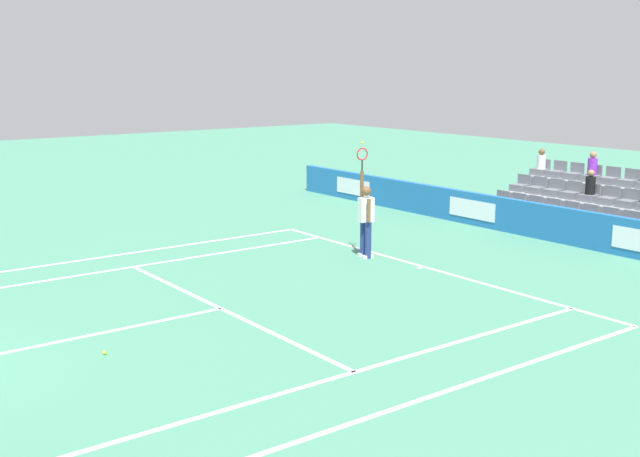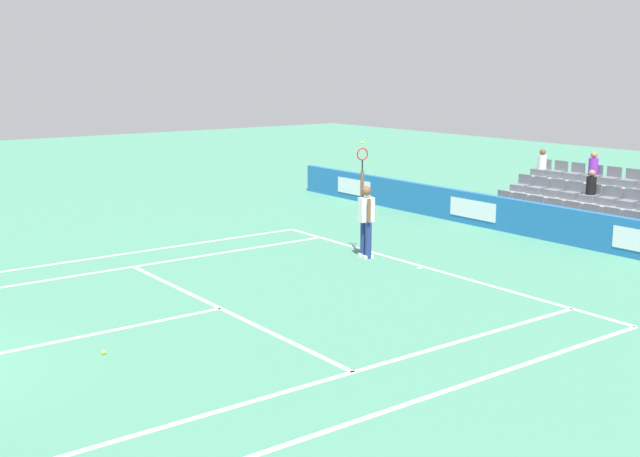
{
  "view_description": "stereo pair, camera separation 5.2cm",
  "coord_description": "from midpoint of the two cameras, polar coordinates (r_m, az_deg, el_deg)",
  "views": [
    {
      "loc": [
        -13.05,
        0.96,
        4.63
      ],
      "look_at": [
        0.79,
        -9.41,
        1.1
      ],
      "focal_mm": 44.61,
      "sensor_mm": 36.0,
      "label": 1
    },
    {
      "loc": [
        -13.09,
        0.92,
        4.63
      ],
      "look_at": [
        0.79,
        -9.41,
        1.1
      ],
      "focal_mm": 44.61,
      "sensor_mm": 36.0,
      "label": 2
    }
  ],
  "objects": [
    {
      "name": "stadium_stand",
      "position": [
        24.16,
        19.58,
        1.13
      ],
      "size": [
        6.2,
        2.85,
        2.18
      ],
      "color": "gray",
      "rests_on": "ground"
    },
    {
      "name": "line_doubles_sideline_left",
      "position": [
        20.32,
        -16.05,
        -2.08
      ],
      "size": [
        0.1,
        11.89,
        0.01
      ],
      "primitive_type": "cube",
      "color": "white",
      "rests_on": "ground"
    },
    {
      "name": "line_doubles_sideline_right",
      "position": [
        11.24,
        5.04,
        -12.81
      ],
      "size": [
        0.1,
        11.89,
        0.01
      ],
      "primitive_type": "cube",
      "color": "white",
      "rests_on": "ground"
    },
    {
      "name": "line_singles_sideline_left",
      "position": [
        19.08,
        -14.57,
        -2.88
      ],
      "size": [
        0.1,
        11.89,
        0.01
      ],
      "primitive_type": "cube",
      "color": "white",
      "rests_on": "ground"
    },
    {
      "name": "line_baseline",
      "position": [
        18.89,
        7.4,
        -2.74
      ],
      "size": [
        10.97,
        0.1,
        0.01
      ],
      "primitive_type": "cube",
      "color": "white",
      "rests_on": "ground"
    },
    {
      "name": "line_centre_mark",
      "position": [
        18.82,
        7.18,
        -2.79
      ],
      "size": [
        0.1,
        0.2,
        0.01
      ],
      "primitive_type": "cube",
      "color": "white",
      "rests_on": "ground"
    },
    {
      "name": "line_centre_service",
      "position": [
        14.47,
        -18.39,
        -7.72
      ],
      "size": [
        0.1,
        6.4,
        0.01
      ],
      "primitive_type": "cube",
      "color": "white",
      "rests_on": "ground"
    },
    {
      "name": "line_service",
      "position": [
        15.69,
        -7.23,
        -5.71
      ],
      "size": [
        8.23,
        0.1,
        0.01
      ],
      "primitive_type": "cube",
      "color": "white",
      "rests_on": "ground"
    },
    {
      "name": "loose_tennis_ball",
      "position": [
        13.64,
        -15.31,
        -8.58
      ],
      "size": [
        0.07,
        0.07,
        0.07
      ],
      "primitive_type": "sphere",
      "color": "#D1E533",
      "rests_on": "ground"
    },
    {
      "name": "tennis_player",
      "position": [
        19.51,
        3.22,
        0.77
      ],
      "size": [
        0.51,
        0.39,
        2.85
      ],
      "color": "navy",
      "rests_on": "ground"
    },
    {
      "name": "sponsor_barrier",
      "position": [
        22.31,
        16.25,
        0.36
      ],
      "size": [
        22.34,
        0.22,
        0.97
      ],
      "color": "#1E66AD",
      "rests_on": "ground"
    },
    {
      "name": "line_singles_sideline_right",
      "position": [
        12.21,
        0.67,
        -10.73
      ],
      "size": [
        0.1,
        11.89,
        0.01
      ],
      "primitive_type": "cube",
      "color": "white",
      "rests_on": "ground"
    }
  ]
}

